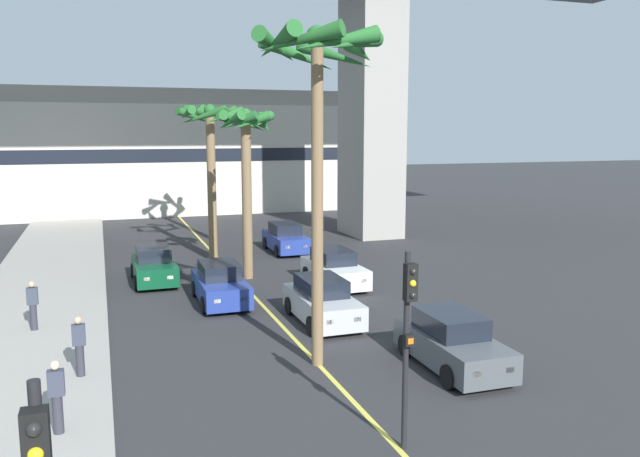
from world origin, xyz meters
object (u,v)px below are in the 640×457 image
car_queue_fifth (334,269)px  pedestrian_far_along (79,345)px  car_queue_front (220,284)px  traffic_light_median_near (408,324)px  car_queue_sixth (452,343)px  pedestrian_mid_block (57,396)px  palm_tree_near_median (211,133)px  pedestrian_near_crosswalk (33,305)px  car_queue_third (286,239)px  car_queue_fourth (154,266)px  palm_tree_far_median (210,140)px  car_queue_second (322,302)px  palm_tree_mid_median (317,81)px  palm_tree_farthest_median (246,146)px

car_queue_fifth → pedestrian_far_along: pedestrian_far_along is taller
car_queue_front → traffic_light_median_near: 12.98m
traffic_light_median_near → car_queue_fifth: bearing=75.7°
car_queue_sixth → pedestrian_mid_block: size_ratio=2.54×
palm_tree_near_median → pedestrian_near_crosswalk: size_ratio=5.03×
traffic_light_median_near → car_queue_third: bearing=80.4°
car_queue_fourth → palm_tree_near_median: palm_tree_near_median is taller
palm_tree_near_median → pedestrian_far_along: bearing=-108.6°
car_queue_third → palm_tree_near_median: palm_tree_near_median is taller
pedestrian_far_along → pedestrian_near_crosswalk: bearing=108.0°
palm_tree_near_median → palm_tree_far_median: (-0.97, -5.66, -0.34)m
car_queue_second → pedestrian_mid_block: (-8.18, -6.26, 0.28)m
car_queue_fifth → palm_tree_mid_median: size_ratio=0.44×
car_queue_fourth → pedestrian_near_crosswalk: (-4.31, -6.20, 0.28)m
palm_tree_mid_median → traffic_light_median_near: bearing=-88.2°
car_queue_fifth → pedestrian_near_crosswalk: pedestrian_near_crosswalk is taller
car_queue_front → car_queue_second: bearing=-51.4°
car_queue_fourth → car_queue_sixth: (7.03, -13.23, 0.00)m
car_queue_third → palm_tree_farthest_median: palm_tree_farthest_median is taller
pedestrian_near_crosswalk → pedestrian_far_along: size_ratio=1.00×
car_queue_third → car_queue_fifth: bearing=-91.2°
car_queue_second → car_queue_sixth: same height
palm_tree_farthest_median → car_queue_fourth: bearing=171.3°
pedestrian_far_along → car_queue_front: bearing=53.3°
car_queue_sixth → palm_tree_mid_median: palm_tree_mid_median is taller
palm_tree_far_median → pedestrian_far_along: bearing=-111.6°
car_queue_fifth → traffic_light_median_near: (-3.54, -13.88, 1.99)m
traffic_light_median_near → palm_tree_mid_median: (-0.16, 5.22, 5.16)m
car_queue_second → car_queue_fourth: size_ratio=1.00×
traffic_light_median_near → pedestrian_near_crosswalk: 13.60m
pedestrian_far_along → palm_tree_far_median: bearing=68.4°
car_queue_front → car_queue_sixth: size_ratio=1.00×
car_queue_fifth → palm_tree_mid_median: (-3.70, -8.66, 7.16)m
car_queue_fourth → palm_tree_mid_median: (3.53, -11.83, 7.16)m
car_queue_third → palm_tree_mid_median: size_ratio=0.44×
car_queue_fourth → car_queue_third: bearing=33.9°
car_queue_third → traffic_light_median_near: traffic_light_median_near is taller
palm_tree_near_median → car_queue_third: bearing=-60.3°
car_queue_second → pedestrian_mid_block: bearing=-142.6°
pedestrian_mid_block → palm_tree_mid_median: bearing=19.6°
car_queue_fourth → pedestrian_far_along: pedestrian_far_along is taller
pedestrian_mid_block → car_queue_sixth: bearing=5.5°
car_queue_front → traffic_light_median_near: traffic_light_median_near is taller
palm_tree_far_median → palm_tree_farthest_median: bearing=-82.7°
car_queue_second → palm_tree_mid_median: bearing=-111.1°
pedestrian_near_crosswalk → car_queue_front: bearing=16.2°
palm_tree_mid_median → palm_tree_farthest_median: size_ratio=1.24×
pedestrian_near_crosswalk → pedestrian_far_along: (1.53, -4.71, 0.00)m
car_queue_front → palm_tree_near_median: palm_tree_near_median is taller
palm_tree_near_median → palm_tree_far_median: size_ratio=1.03×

